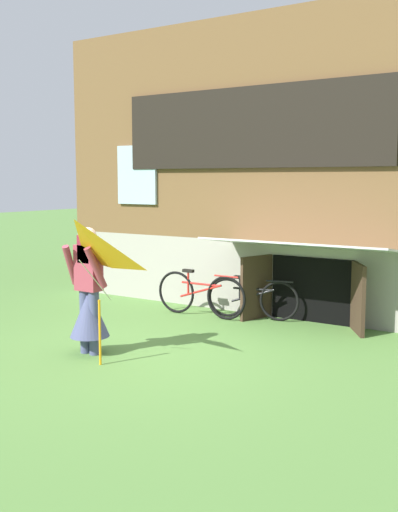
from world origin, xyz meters
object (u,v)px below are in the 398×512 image
(person, at_px, (89,301))
(bicycle_black, at_px, (253,298))
(kite, at_px, (75,255))
(bicycle_red, at_px, (200,294))

(person, xyz_separation_m, bicycle_black, (0.84, 2.98, -0.36))
(person, distance_m, kite, 0.91)
(person, height_order, bicycle_black, person)
(bicycle_black, xyz_separation_m, bicycle_red, (-0.83, -0.30, 0.03))
(person, relative_size, kite, 0.97)
(bicycle_black, relative_size, bicycle_red, 0.89)
(kite, height_order, bicycle_red, kite)
(kite, distance_m, bicycle_red, 3.37)
(person, distance_m, bicycle_red, 2.70)
(person, relative_size, bicycle_black, 1.10)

